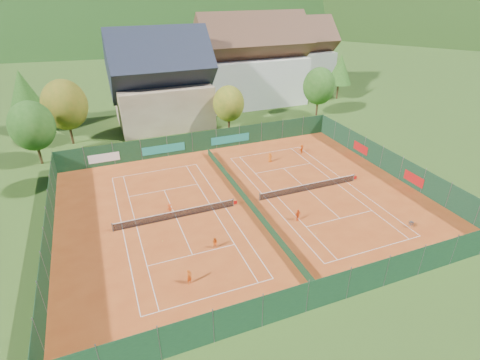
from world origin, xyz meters
name	(u,v)px	position (x,y,z in m)	size (l,w,h in m)	color
ground	(247,204)	(0.00, 0.00, -0.02)	(600.00, 600.00, 0.00)	#2D4E18
clay_pad	(247,203)	(0.00, 0.00, 0.01)	(40.00, 32.00, 0.01)	#B2471A
court_markings_left	(176,218)	(-8.00, 0.00, 0.01)	(11.03, 23.83, 0.00)	white
court_markings_right	(308,190)	(8.00, 0.00, 0.01)	(11.03, 23.83, 0.00)	white
tennis_net_left	(178,214)	(-7.85, 0.00, 0.51)	(13.30, 0.10, 1.02)	#59595B
tennis_net_right	(310,186)	(8.15, 0.00, 0.51)	(13.30, 0.10, 1.02)	#59595B
court_divider	(247,200)	(0.00, 0.00, 0.50)	(0.03, 28.80, 1.00)	#13341C
fence_north	(201,142)	(-0.46, 15.99, 1.47)	(40.00, 0.10, 3.00)	#14371D
fence_south	(328,291)	(0.00, -16.00, 1.50)	(40.00, 0.04, 3.00)	#163C22
fence_west	(48,232)	(-20.00, 0.00, 1.50)	(0.04, 32.00, 3.00)	#123319
fence_east	(391,163)	(20.00, 0.05, 1.48)	(0.09, 32.00, 3.00)	#13351F
chalet	(161,85)	(-3.00, 30.00, 6.62)	(16.20, 12.00, 16.00)	tan
hotel_block_a	(252,65)	(16.00, 36.00, 7.38)	(21.60, 11.00, 17.25)	silver
hotel_block_b	(294,58)	(30.00, 44.00, 6.62)	(17.28, 10.00, 15.50)	silver
tree_west_front	(32,126)	(-22.00, 20.00, 5.39)	(5.72, 5.72, 8.69)	#412E17
tree_west_mid	(65,105)	(-18.00, 26.00, 6.07)	(6.44, 6.44, 9.78)	#432C18
tree_west_back	(23,91)	(-24.00, 34.00, 6.74)	(5.60, 5.60, 10.00)	#432C18
tree_center	(229,104)	(6.00, 22.00, 4.72)	(5.01, 5.01, 7.60)	#412717
tree_east_front	(319,86)	(24.00, 24.00, 5.39)	(5.72, 5.72, 8.69)	#472D19
tree_east_mid	(340,69)	(34.00, 32.00, 6.06)	(5.04, 5.04, 9.00)	#4B311A
tree_east_back	(287,62)	(26.00, 40.00, 6.74)	(7.15, 7.15, 10.86)	#4D2E1B
mountain_backdrop	(156,80)	(28.54, 233.48, -39.64)	(820.00, 530.00, 242.00)	black
ball_hopper	(411,223)	(13.61, -10.42, 0.56)	(0.34, 0.34, 0.80)	slate
loose_ball_0	(163,241)	(-10.14, -3.36, 0.03)	(0.07, 0.07, 0.07)	#CCD833
loose_ball_1	(316,234)	(4.14, -7.79, 0.03)	(0.07, 0.07, 0.07)	#CCD833
loose_ball_2	(254,188)	(2.19, 3.00, 0.03)	(0.07, 0.07, 0.07)	#CCD833
loose_ball_3	(180,186)	(-6.00, 6.71, 0.03)	(0.07, 0.07, 0.07)	#CCD833
loose_ball_4	(345,191)	(11.96, -1.79, 0.03)	(0.07, 0.07, 0.07)	#CCD833
player_left_near	(189,277)	(-9.18, -9.83, 0.71)	(0.52, 0.34, 1.43)	#D35512
player_left_mid	(215,243)	(-5.77, -6.24, 0.59)	(0.57, 0.44, 1.17)	orange
player_left_far	(170,209)	(-8.43, 1.18, 0.59)	(0.77, 0.44, 1.19)	#E74814
player_right_near	(298,215)	(3.64, -5.04, 0.68)	(0.79, 0.33, 1.35)	#ED4E15
player_right_far_a	(270,157)	(7.17, 8.90, 0.68)	(0.66, 0.43, 1.35)	orange
player_right_far_b	(302,149)	(12.69, 9.87, 0.65)	(1.21, 0.39, 1.31)	orange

